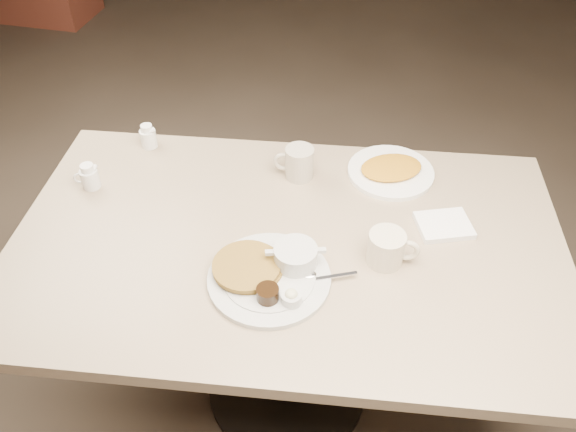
# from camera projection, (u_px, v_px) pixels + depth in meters

# --- Properties ---
(room) EXTENTS (7.04, 8.04, 2.84)m
(room) POSITION_uv_depth(u_px,v_px,m) (287.00, 3.00, 1.09)
(room) COLOR #4C3F33
(room) RESTS_ON ground
(diner_table) EXTENTS (1.50, 0.90, 0.75)m
(diner_table) POSITION_uv_depth(u_px,v_px,m) (287.00, 281.00, 1.65)
(diner_table) COLOR tan
(diner_table) RESTS_ON ground
(main_plate) EXTENTS (0.40, 0.36, 0.07)m
(main_plate) POSITION_uv_depth(u_px,v_px,m) (271.00, 271.00, 1.42)
(main_plate) COLOR beige
(main_plate) RESTS_ON diner_table
(coffee_mug_near) EXTENTS (0.14, 0.10, 0.09)m
(coffee_mug_near) POSITION_uv_depth(u_px,v_px,m) (388.00, 248.00, 1.45)
(coffee_mug_near) COLOR beige
(coffee_mug_near) RESTS_ON diner_table
(napkin) EXTENTS (0.17, 0.15, 0.02)m
(napkin) POSITION_uv_depth(u_px,v_px,m) (444.00, 225.00, 1.56)
(napkin) COLOR white
(napkin) RESTS_ON diner_table
(coffee_mug_far) EXTENTS (0.12, 0.09, 0.10)m
(coffee_mug_far) POSITION_uv_depth(u_px,v_px,m) (298.00, 163.00, 1.70)
(coffee_mug_far) COLOR #BEB5A2
(coffee_mug_far) RESTS_ON diner_table
(creamer_left) EXTENTS (0.08, 0.06, 0.08)m
(creamer_left) POSITION_uv_depth(u_px,v_px,m) (89.00, 177.00, 1.68)
(creamer_left) COLOR white
(creamer_left) RESTS_ON diner_table
(creamer_right) EXTENTS (0.07, 0.06, 0.08)m
(creamer_right) POSITION_uv_depth(u_px,v_px,m) (148.00, 137.00, 1.83)
(creamer_right) COLOR white
(creamer_right) RESTS_ON diner_table
(hash_plate) EXTENTS (0.34, 0.34, 0.04)m
(hash_plate) POSITION_uv_depth(u_px,v_px,m) (391.00, 170.00, 1.74)
(hash_plate) COLOR white
(hash_plate) RESTS_ON diner_table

